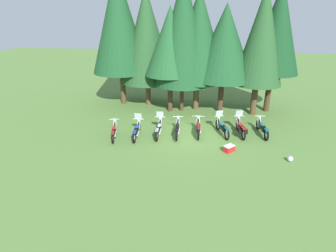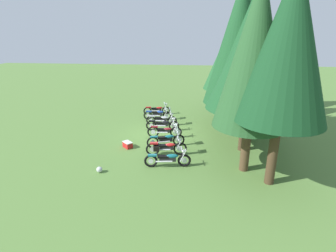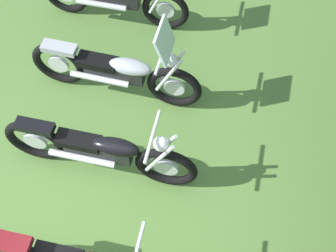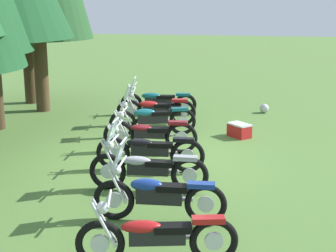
{
  "view_description": "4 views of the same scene",
  "coord_description": "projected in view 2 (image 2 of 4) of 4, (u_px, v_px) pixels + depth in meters",
  "views": [
    {
      "loc": [
        1.12,
        -15.59,
        7.09
      ],
      "look_at": [
        -1.31,
        -0.14,
        0.61
      ],
      "focal_mm": 29.48,
      "sensor_mm": 36.0,
      "label": 1
    },
    {
      "loc": [
        16.45,
        2.14,
        6.44
      ],
      "look_at": [
        0.08,
        0.37,
        0.64
      ],
      "focal_mm": 28.54,
      "sensor_mm": 36.0,
      "label": 2
    },
    {
      "loc": [
        1.49,
        1.4,
        5.05
      ],
      "look_at": [
        -1.16,
        0.59,
        0.62
      ],
      "focal_mm": 49.82,
      "sensor_mm": 36.0,
      "label": 3
    },
    {
      "loc": [
        -10.51,
        -2.36,
        3.51
      ],
      "look_at": [
        0.58,
        -0.23,
        0.66
      ],
      "focal_mm": 53.97,
      "sensor_mm": 36.0,
      "label": 4
    }
  ],
  "objects": [
    {
      "name": "motorcycle_3",
      "position": [
        163.0,
        125.0,
        18.32
      ],
      "size": [
        0.63,
        2.29,
        1.01
      ],
      "rotation": [
        0.0,
        0.0,
        1.64
      ],
      "color": "black",
      "rests_on": "ground_plane"
    },
    {
      "name": "motorcycle_0",
      "position": [
        157.0,
        110.0,
        21.93
      ],
      "size": [
        0.75,
        2.16,
        0.99
      ],
      "rotation": [
        0.0,
        0.0,
        1.81
      ],
      "color": "black",
      "rests_on": "ground_plane"
    },
    {
      "name": "pine_tree_5",
      "position": [
        250.0,
        60.0,
        13.78
      ],
      "size": [
        4.4,
        4.4,
        7.71
      ],
      "color": "#42301E",
      "rests_on": "ground_plane"
    },
    {
      "name": "motorcycle_2",
      "position": [
        162.0,
        119.0,
        19.4
      ],
      "size": [
        0.68,
        2.26,
        1.36
      ],
      "rotation": [
        0.0,
        0.0,
        1.62
      ],
      "color": "black",
      "rests_on": "ground_plane"
    },
    {
      "name": "ground_plane",
      "position": [
        163.0,
        134.0,
        17.78
      ],
      "size": [
        80.0,
        80.0,
        0.0
      ],
      "primitive_type": "plane",
      "color": "#547A38"
    },
    {
      "name": "dropped_helmet",
      "position": [
        99.0,
        170.0,
        12.93
      ],
      "size": [
        0.29,
        0.29,
        0.29
      ],
      "primitive_type": "sphere",
      "color": "silver",
      "rests_on": "ground_plane"
    },
    {
      "name": "pine_tree_6",
      "position": [
        256.0,
        53.0,
        11.37
      ],
      "size": [
        3.37,
        3.37,
        8.94
      ],
      "color": "#4C3823",
      "rests_on": "ground_plane"
    },
    {
      "name": "motorcycle_1",
      "position": [
        158.0,
        114.0,
        20.63
      ],
      "size": [
        0.72,
        2.17,
        1.35
      ],
      "rotation": [
        0.0,
        0.0,
        1.64
      ],
      "color": "black",
      "rests_on": "ground_plane"
    },
    {
      "name": "motorcycle_6",
      "position": [
        166.0,
        147.0,
        14.62
      ],
      "size": [
        0.78,
        2.25,
        1.39
      ],
      "rotation": [
        0.0,
        0.0,
        1.73
      ],
      "color": "black",
      "rests_on": "ground_plane"
    },
    {
      "name": "pine_tree_4",
      "position": [
        251.0,
        50.0,
        15.37
      ],
      "size": [
        4.46,
        4.46,
        8.7
      ],
      "color": "brown",
      "rests_on": "ground_plane"
    },
    {
      "name": "pine_tree_1",
      "position": [
        250.0,
        48.0,
        19.05
      ],
      "size": [
        4.14,
        4.14,
        8.92
      ],
      "color": "brown",
      "rests_on": "ground_plane"
    },
    {
      "name": "pine_tree_3",
      "position": [
        239.0,
        41.0,
        16.26
      ],
      "size": [
        4.08,
        4.08,
        9.83
      ],
      "color": "#42301E",
      "rests_on": "ground_plane"
    },
    {
      "name": "picnic_cooler",
      "position": [
        128.0,
        145.0,
        15.71
      ],
      "size": [
        0.68,
        0.68,
        0.36
      ],
      "color": "red",
      "rests_on": "ground_plane"
    },
    {
      "name": "motorcycle_7",
      "position": [
        168.0,
        159.0,
        13.36
      ],
      "size": [
        0.66,
        2.35,
        0.99
      ],
      "rotation": [
        0.0,
        0.0,
        1.71
      ],
      "color": "black",
      "rests_on": "ground_plane"
    },
    {
      "name": "motorcycle_4",
      "position": [
        165.0,
        131.0,
        17.1
      ],
      "size": [
        0.75,
        2.23,
        1.03
      ],
      "rotation": [
        0.0,
        0.0,
        1.65
      ],
      "color": "black",
      "rests_on": "ground_plane"
    },
    {
      "name": "pine_tree_0",
      "position": [
        245.0,
        32.0,
        20.68
      ],
      "size": [
        4.43,
        4.43,
        10.24
      ],
      "color": "#4C3823",
      "rests_on": "ground_plane"
    },
    {
      "name": "motorcycle_5",
      "position": [
        166.0,
        139.0,
        15.7
      ],
      "size": [
        0.92,
        2.2,
        1.37
      ],
      "rotation": [
        0.0,
        0.0,
        1.9
      ],
      "color": "black",
      "rests_on": "ground_plane"
    },
    {
      "name": "pine_tree_7",
      "position": [
        288.0,
        45.0,
        10.1
      ],
      "size": [
        3.63,
        3.63,
        9.06
      ],
      "color": "#42301E",
      "rests_on": "ground_plane"
    },
    {
      "name": "pine_tree_2",
      "position": [
        233.0,
        53.0,
        17.36
      ],
      "size": [
        3.67,
        3.67,
        7.55
      ],
      "color": "#42301E",
      "rests_on": "ground_plane"
    }
  ]
}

